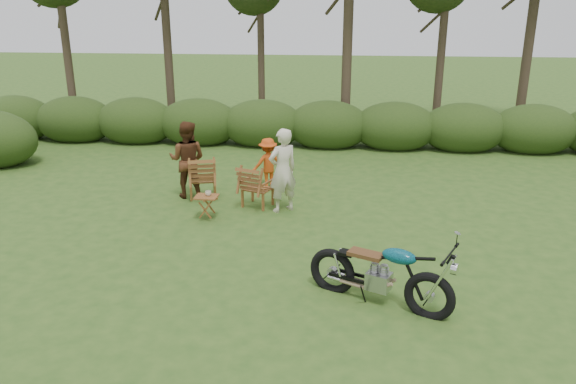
# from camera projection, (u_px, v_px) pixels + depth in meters

# --- Properties ---
(ground) EXTENTS (80.00, 80.00, 0.00)m
(ground) POSITION_uv_depth(u_px,v_px,m) (307.00, 286.00, 8.69)
(ground) COLOR #2A4C19
(ground) RESTS_ON ground
(tree_line) EXTENTS (22.52, 11.62, 8.14)m
(tree_line) POSITION_uv_depth(u_px,v_px,m) (348.00, 15.00, 16.59)
(tree_line) COLOR #3A2E20
(tree_line) RESTS_ON ground
(motorcycle) EXTENTS (2.25, 1.62, 1.20)m
(motorcycle) POSITION_uv_depth(u_px,v_px,m) (378.00, 302.00, 8.23)
(motorcycle) COLOR #0B798F
(motorcycle) RESTS_ON ground
(lawn_chair_right) EXTENTS (0.83, 0.83, 0.93)m
(lawn_chair_right) POSITION_uv_depth(u_px,v_px,m) (258.00, 206.00, 12.10)
(lawn_chair_right) COLOR brown
(lawn_chair_right) RESTS_ON ground
(lawn_chair_left) EXTENTS (0.83, 0.83, 0.98)m
(lawn_chair_left) POSITION_uv_depth(u_px,v_px,m) (203.00, 197.00, 12.65)
(lawn_chair_left) COLOR brown
(lawn_chair_left) RESTS_ON ground
(side_table) EXTENTS (0.48, 0.41, 0.49)m
(side_table) POSITION_uv_depth(u_px,v_px,m) (207.00, 207.00, 11.32)
(side_table) COLOR brown
(side_table) RESTS_ON ground
(cup) EXTENTS (0.14, 0.14, 0.10)m
(cup) POSITION_uv_depth(u_px,v_px,m) (208.00, 193.00, 11.25)
(cup) COLOR beige
(cup) RESTS_ON side_table
(adult_a) EXTENTS (0.77, 0.72, 1.77)m
(adult_a) POSITION_uv_depth(u_px,v_px,m) (283.00, 211.00, 11.83)
(adult_a) COLOR beige
(adult_a) RESTS_ON ground
(adult_b) EXTENTS (0.85, 0.67, 1.72)m
(adult_b) POSITION_uv_depth(u_px,v_px,m) (190.00, 196.00, 12.70)
(adult_b) COLOR #4E2A16
(adult_b) RESTS_ON ground
(child) EXTENTS (0.90, 0.76, 1.21)m
(child) POSITION_uv_depth(u_px,v_px,m) (268.00, 188.00, 13.27)
(child) COLOR #C04312
(child) RESTS_ON ground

